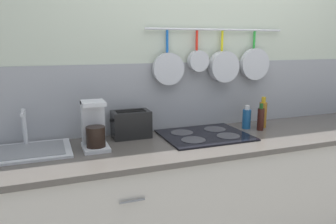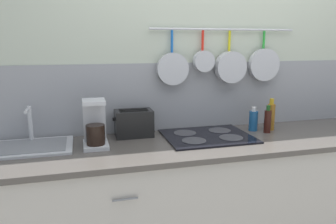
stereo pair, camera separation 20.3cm
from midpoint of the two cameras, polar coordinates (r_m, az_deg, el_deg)
The scene contains 10 objects.
wall_back at distance 2.59m, azimuth 10.62°, elevation 5.99°, with size 7.20×0.16×2.60m.
cabinet_base at distance 2.50m, azimuth 13.66°, elevation -14.66°, with size 3.27×0.65×0.85m.
countertop at distance 2.34m, azimuth 14.20°, elevation -4.90°, with size 3.31×0.67×0.03m.
sink_basin at distance 2.19m, azimuth -20.66°, elevation -5.51°, with size 0.53×0.38×0.24m.
coffee_maker at distance 2.11m, azimuth -9.96°, elevation -2.52°, with size 0.16×0.21×0.30m.
toaster at distance 2.29m, azimuth -3.46°, elevation -1.99°, with size 0.28×0.16×0.19m.
cooktop at distance 2.32m, azimuth 9.40°, elevation -4.20°, with size 0.60×0.48×0.01m.
bottle_vinegar at distance 2.55m, azimuth 16.87°, elevation -1.40°, with size 0.06×0.06×0.18m.
bottle_sesame_oil at distance 2.52m, azimuth 19.18°, elevation -1.47°, with size 0.05×0.05×0.20m.
bottle_cooking_wine at distance 2.61m, azimuth 19.62°, elevation -0.71°, with size 0.06×0.06×0.24m.
Camera 2 is at (-1.02, -1.98, 1.54)m, focal length 35.00 mm.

